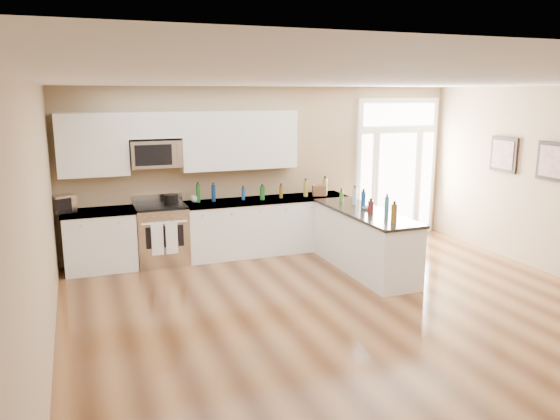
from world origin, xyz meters
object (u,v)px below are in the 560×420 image
(peninsula_cabinet, at_px, (364,243))
(stockpot, at_px, (171,199))
(kitchen_range, at_px, (162,234))
(toaster_oven, at_px, (64,204))

(peninsula_cabinet, relative_size, stockpot, 10.06)
(kitchen_range, bearing_deg, peninsula_cabinet, -26.90)
(stockpot, xyz_separation_m, toaster_oven, (-1.60, 0.02, 0.03))
(toaster_oven, bearing_deg, kitchen_range, -24.71)
(kitchen_range, bearing_deg, stockpot, 7.37)
(kitchen_range, relative_size, stockpot, 4.68)
(kitchen_range, xyz_separation_m, toaster_oven, (-1.42, 0.04, 0.59))
(kitchen_range, distance_m, stockpot, 0.59)
(stockpot, relative_size, toaster_oven, 0.74)
(kitchen_range, distance_m, toaster_oven, 1.54)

